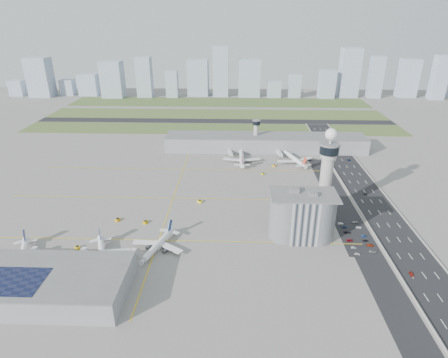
{
  "coord_description": "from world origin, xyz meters",
  "views": [
    {
      "loc": [
        9.14,
        -232.35,
        133.78
      ],
      "look_at": [
        0.0,
        35.0,
        15.0
      ],
      "focal_mm": 30.0,
      "sensor_mm": 36.0,
      "label": 1
    }
  ],
  "objects_px": {
    "tug_1": "(145,222)",
    "car_lot_6": "(373,252)",
    "car_lot_7": "(370,245)",
    "car_lot_2": "(350,240)",
    "car_lot_0": "(357,254)",
    "car_lot_3": "(348,232)",
    "car_lot_10": "(359,227)",
    "jet_bridge_near_0": "(21,264)",
    "car_lot_9": "(364,236)",
    "jet_bridge_far_1": "(278,152)",
    "tug_2": "(118,219)",
    "airplane_near_c": "(157,242)",
    "secondary_tower": "(256,132)",
    "jet_bridge_near_1": "(73,265)",
    "car_lot_4": "(344,227)",
    "car_lot_5": "(341,224)",
    "car_hw_2": "(349,160)",
    "airplane_near_a": "(22,253)",
    "tug_5": "(274,166)",
    "car_lot_1": "(354,247)",
    "airplane_near_b": "(102,251)",
    "car_hw_1": "(365,194)",
    "airplane_far_a": "(242,156)",
    "tug_3": "(200,201)",
    "control_tower": "(327,170)",
    "tug_0": "(77,247)",
    "jet_bridge_near_2": "(125,266)",
    "tug_4": "(263,174)",
    "car_hw_0": "(411,274)",
    "airplane_far_b": "(295,156)",
    "car_lot_8": "(365,241)"
  },
  "relations": [
    {
      "from": "jet_bridge_far_1",
      "to": "tug_2",
      "type": "bearing_deg",
      "value": -52.23
    },
    {
      "from": "car_lot_4",
      "to": "jet_bridge_far_1",
      "type": "bearing_deg",
      "value": 12.34
    },
    {
      "from": "airplane_far_a",
      "to": "tug_3",
      "type": "xyz_separation_m",
      "value": [
        -33.08,
        -88.19,
        -5.07
      ]
    },
    {
      "from": "car_lot_3",
      "to": "car_lot_7",
      "type": "bearing_deg",
      "value": -139.88
    },
    {
      "from": "jet_bridge_far_1",
      "to": "airplane_near_c",
      "type": "bearing_deg",
      "value": -37.68
    },
    {
      "from": "car_lot_3",
      "to": "car_lot_10",
      "type": "xyz_separation_m",
      "value": [
        9.34,
        6.71,
        -0.05
      ]
    },
    {
      "from": "secondary_tower",
      "to": "car_lot_1",
      "type": "height_order",
      "value": "secondary_tower"
    },
    {
      "from": "car_lot_0",
      "to": "car_lot_5",
      "type": "bearing_deg",
      "value": -0.84
    },
    {
      "from": "secondary_tower",
      "to": "tug_5",
      "type": "bearing_deg",
      "value": -72.68
    },
    {
      "from": "tug_3",
      "to": "airplane_near_b",
      "type": "bearing_deg",
      "value": 177.91
    },
    {
      "from": "car_lot_2",
      "to": "car_lot_7",
      "type": "bearing_deg",
      "value": -123.3
    },
    {
      "from": "car_hw_2",
      "to": "secondary_tower",
      "type": "bearing_deg",
      "value": 153.54
    },
    {
      "from": "car_lot_6",
      "to": "car_lot_8",
      "type": "bearing_deg",
      "value": 13.31
    },
    {
      "from": "jet_bridge_near_2",
      "to": "car_lot_8",
      "type": "bearing_deg",
      "value": -66.76
    },
    {
      "from": "tug_3",
      "to": "car_hw_2",
      "type": "bearing_deg",
      "value": -23.78
    },
    {
      "from": "airplane_near_c",
      "to": "secondary_tower",
      "type": "bearing_deg",
      "value": 178.09
    },
    {
      "from": "car_lot_6",
      "to": "car_hw_2",
      "type": "relative_size",
      "value": 1.08
    },
    {
      "from": "airplane_near_b",
      "to": "airplane_near_c",
      "type": "distance_m",
      "value": 32.29
    },
    {
      "from": "jet_bridge_near_0",
      "to": "car_lot_9",
      "type": "height_order",
      "value": "jet_bridge_near_0"
    },
    {
      "from": "airplane_near_c",
      "to": "airplane_far_b",
      "type": "bearing_deg",
      "value": 163.21
    },
    {
      "from": "tug_4",
      "to": "car_lot_2",
      "type": "height_order",
      "value": "tug_4"
    },
    {
      "from": "control_tower",
      "to": "car_lot_10",
      "type": "bearing_deg",
      "value": -40.72
    },
    {
      "from": "car_lot_1",
      "to": "car_hw_1",
      "type": "height_order",
      "value": "car_hw_1"
    },
    {
      "from": "car_hw_1",
      "to": "car_hw_0",
      "type": "bearing_deg",
      "value": -89.49
    },
    {
      "from": "airplane_far_a",
      "to": "tug_3",
      "type": "height_order",
      "value": "airplane_far_a"
    },
    {
      "from": "jet_bridge_near_1",
      "to": "car_lot_4",
      "type": "relative_size",
      "value": 3.82
    },
    {
      "from": "car_hw_2",
      "to": "tug_5",
      "type": "bearing_deg",
      "value": -173.49
    },
    {
      "from": "airplane_near_a",
      "to": "car_lot_0",
      "type": "xyz_separation_m",
      "value": [
        198.73,
        13.13,
        -4.9
      ]
    },
    {
      "from": "car_lot_7",
      "to": "car_hw_0",
      "type": "height_order",
      "value": "car_hw_0"
    },
    {
      "from": "secondary_tower",
      "to": "tug_0",
      "type": "distance_m",
      "value": 225.41
    },
    {
      "from": "jet_bridge_near_0",
      "to": "tug_3",
      "type": "relative_size",
      "value": 4.05
    },
    {
      "from": "control_tower",
      "to": "airplane_far_b",
      "type": "relative_size",
      "value": 1.48
    },
    {
      "from": "jet_bridge_near_1",
      "to": "car_hw_2",
      "type": "relative_size",
      "value": 3.31
    },
    {
      "from": "car_lot_4",
      "to": "car_lot_5",
      "type": "distance_m",
      "value": 4.59
    },
    {
      "from": "car_lot_7",
      "to": "car_lot_2",
      "type": "bearing_deg",
      "value": 69.37
    },
    {
      "from": "tug_2",
      "to": "car_lot_3",
      "type": "height_order",
      "value": "tug_2"
    },
    {
      "from": "jet_bridge_near_0",
      "to": "car_lot_9",
      "type": "relative_size",
      "value": 4.07
    },
    {
      "from": "control_tower",
      "to": "airplane_far_b",
      "type": "xyz_separation_m",
      "value": [
        -5.34,
        103.46,
        -28.95
      ]
    },
    {
      "from": "airplane_near_a",
      "to": "car_lot_0",
      "type": "height_order",
      "value": "airplane_near_a"
    },
    {
      "from": "jet_bridge_far_1",
      "to": "car_lot_0",
      "type": "distance_m",
      "value": 176.18
    },
    {
      "from": "car_lot_0",
      "to": "car_lot_3",
      "type": "relative_size",
      "value": 0.84
    },
    {
      "from": "airplane_near_a",
      "to": "jet_bridge_near_2",
      "type": "xyz_separation_m",
      "value": [
        62.38,
        -6.51,
        -2.63
      ]
    },
    {
      "from": "tug_1",
      "to": "tug_5",
      "type": "distance_m",
      "value": 146.89
    },
    {
      "from": "tug_1",
      "to": "car_lot_5",
      "type": "bearing_deg",
      "value": -159.27
    },
    {
      "from": "airplane_near_a",
      "to": "car_lot_6",
      "type": "height_order",
      "value": "airplane_near_a"
    },
    {
      "from": "tug_1",
      "to": "car_lot_6",
      "type": "bearing_deg",
      "value": -172.07
    },
    {
      "from": "tug_4",
      "to": "car_hw_0",
      "type": "height_order",
      "value": "tug_4"
    },
    {
      "from": "jet_bridge_near_1",
      "to": "car_lot_2",
      "type": "height_order",
      "value": "jet_bridge_near_1"
    },
    {
      "from": "car_lot_5",
      "to": "car_hw_1",
      "type": "distance_m",
      "value": 56.83
    },
    {
      "from": "car_lot_5",
      "to": "car_lot_9",
      "type": "xyz_separation_m",
      "value": [
        11.26,
        -15.27,
        -0.04
      ]
    }
  ]
}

